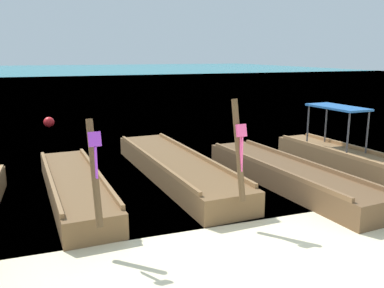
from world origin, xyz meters
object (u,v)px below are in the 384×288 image
at_px(longtail_boat_violet_ribbon, 75,187).
at_px(longtail_boat_green_ribbon, 352,160).
at_px(longtail_boat_blue_ribbon, 287,175).
at_px(mooring_buoy_near, 49,122).
at_px(longtail_boat_pink_ribbon, 176,168).

bearing_deg(longtail_boat_violet_ribbon, longtail_boat_green_ribbon, -3.46).
bearing_deg(longtail_boat_violet_ribbon, longtail_boat_blue_ribbon, -10.31).
xyz_separation_m(longtail_boat_violet_ribbon, longtail_boat_green_ribbon, (7.65, -0.46, 0.07)).
bearing_deg(longtail_boat_blue_ribbon, longtail_boat_green_ribbon, 10.98).
distance_m(longtail_boat_green_ribbon, mooring_buoy_near, 13.29).
bearing_deg(longtail_boat_violet_ribbon, longtail_boat_pink_ribbon, 14.30).
relative_size(longtail_boat_blue_ribbon, longtail_boat_green_ribbon, 1.09).
distance_m(longtail_boat_blue_ribbon, mooring_buoy_near, 12.39).
distance_m(longtail_boat_violet_ribbon, mooring_buoy_near, 10.15).
distance_m(longtail_boat_pink_ribbon, longtail_boat_green_ribbon, 5.08).
height_order(longtail_boat_pink_ribbon, longtail_boat_green_ribbon, longtail_boat_pink_ribbon).
xyz_separation_m(longtail_boat_violet_ribbon, longtail_boat_blue_ribbon, (5.18, -0.94, 0.02)).
height_order(longtail_boat_blue_ribbon, longtail_boat_green_ribbon, longtail_boat_blue_ribbon).
bearing_deg(longtail_boat_green_ribbon, longtail_boat_pink_ribbon, 166.88).
bearing_deg(longtail_boat_green_ribbon, mooring_buoy_near, 127.00).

